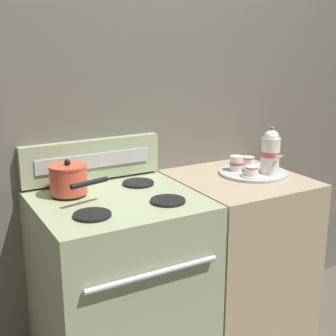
% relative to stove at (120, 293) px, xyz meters
% --- Properties ---
extents(wall_back, '(6.00, 0.05, 2.20)m').
position_rel_stove_xyz_m(wall_back, '(0.31, 0.35, 0.63)').
color(wall_back, '#666056').
rests_on(wall_back, ground).
extents(stove, '(0.71, 0.68, 0.95)m').
position_rel_stove_xyz_m(stove, '(0.00, 0.00, 0.00)').
color(stove, '#9EAD84').
rests_on(stove, ground).
extents(control_panel, '(0.70, 0.05, 0.20)m').
position_rel_stove_xyz_m(control_panel, '(-0.00, 0.30, 0.58)').
color(control_panel, '#9EAD84').
rests_on(control_panel, stove).
extents(side_counter, '(0.61, 0.65, 0.94)m').
position_rel_stove_xyz_m(side_counter, '(0.67, 0.00, -0.00)').
color(side_counter, tan).
rests_on(side_counter, ground).
extents(saucepan, '(0.21, 0.28, 0.16)m').
position_rel_stove_xyz_m(saucepan, '(-0.17, 0.14, 0.54)').
color(saucepan, '#D14C38').
rests_on(saucepan, stove).
extents(serving_tray, '(0.35, 0.35, 0.01)m').
position_rel_stove_xyz_m(serving_tray, '(0.77, 0.02, 0.47)').
color(serving_tray, '#B2B2B7').
rests_on(serving_tray, side_counter).
extents(teapot, '(0.10, 0.15, 0.24)m').
position_rel_stove_xyz_m(teapot, '(0.82, -0.05, 0.59)').
color(teapot, white).
rests_on(teapot, serving_tray).
extents(teacup_left, '(0.10, 0.10, 0.05)m').
position_rel_stove_xyz_m(teacup_left, '(0.81, 0.11, 0.51)').
color(teacup_left, white).
rests_on(teacup_left, serving_tray).
extents(teacup_right, '(0.10, 0.10, 0.05)m').
position_rel_stove_xyz_m(teacup_right, '(0.70, -0.05, 0.51)').
color(teacup_right, white).
rests_on(teacup_right, serving_tray).
extents(creamer_jug, '(0.07, 0.07, 0.08)m').
position_rel_stove_xyz_m(creamer_jug, '(0.71, 0.07, 0.52)').
color(creamer_jug, white).
rests_on(creamer_jug, serving_tray).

